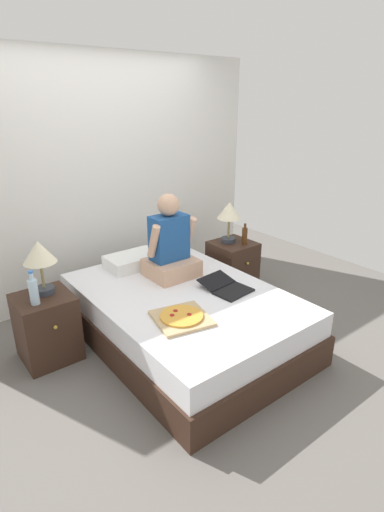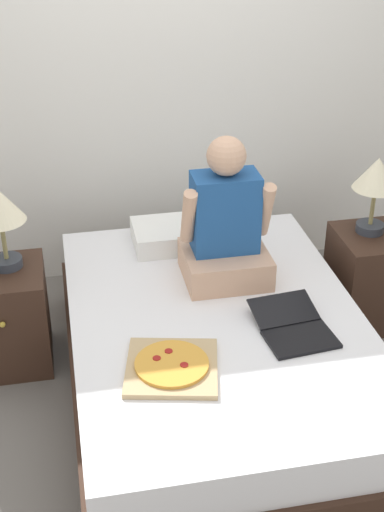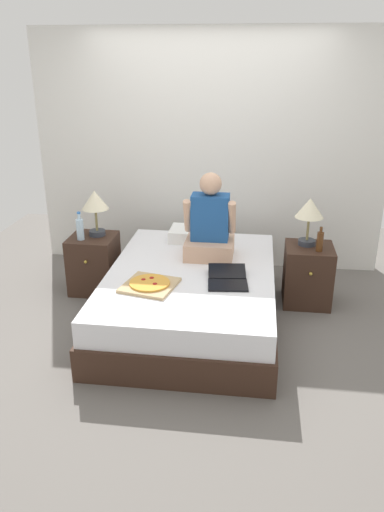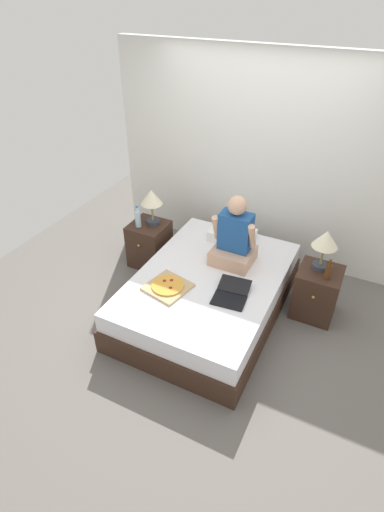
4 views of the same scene
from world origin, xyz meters
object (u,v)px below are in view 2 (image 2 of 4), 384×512
Objects in this scene: lamp_on_right_nightstand at (376,179)px; person_seated at (225,228)px; bed at (216,356)px; nightstand_left at (7,317)px; laptop at (295,329)px; nightstand_right at (371,278)px; pizza_box at (172,366)px.

person_seated is at bearing -169.14° from lamp_on_right_nightstand.
person_seated is at bearing 71.61° from bed.
nightstand_left reaches higher than laptop.
laptop is (0.21, -0.57, -0.27)m from person_seated.
nightstand_right is 1.60m from pizza_box.
bed is at bearing 51.54° from pizza_box.
bed is at bearing 147.95° from laptop.
laptop is at bearing -135.96° from nightstand_right.
nightstand_right is 1.05m from person_seated.
nightstand_left is 0.73× the size of person_seated.
nightstand_right is at bearing 25.04° from bed.
laptop is at bearing -132.75° from lamp_on_right_nightstand.
person_seated is 0.88m from pizza_box.
lamp_on_right_nightstand is 1.09m from laptop.
person_seated reaches higher than laptop.
nightstand_left is 1.28× the size of laptop.
lamp_on_right_nightstand reaches higher than nightstand_left.
bed is 4.40× the size of pizza_box.
nightstand_left is 1.16m from pizza_box.
pizza_box is (-1.34, -0.85, 0.22)m from nightstand_right.
lamp_on_right_nightstand is (2.07, 0.05, 0.61)m from nightstand_left.
pizza_box is (-1.31, -0.91, -0.40)m from lamp_on_right_nightstand.
bed is at bearing -108.39° from person_seated.
nightstand_right is 1.28× the size of laptop.
person_seated is (-0.90, -0.17, -0.13)m from lamp_on_right_nightstand.
bed is 3.69× the size of nightstand_right.
nightstand_right is at bearing 0.00° from nightstand_left.
nightstand_right is 1.26× the size of lamp_on_right_nightstand.
nightstand_left reaches higher than pizza_box.
person_seated is (1.17, -0.12, 0.48)m from nightstand_left.
laptop is (1.38, -0.70, 0.22)m from nightstand_left.
nightstand_left is 1.00× the size of nightstand_right.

